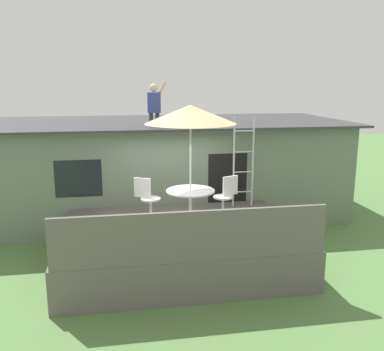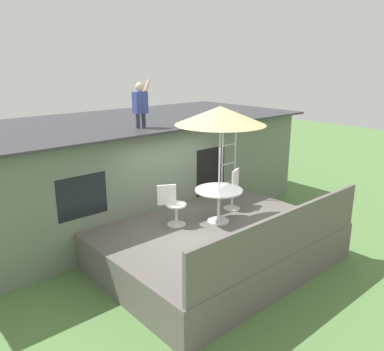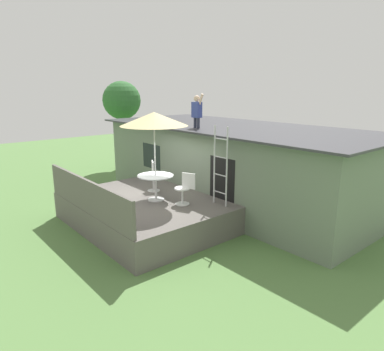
{
  "view_description": "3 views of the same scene",
  "coord_description": "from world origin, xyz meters",
  "px_view_note": "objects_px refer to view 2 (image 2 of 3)",
  "views": [
    {
      "loc": [
        -1.15,
        -8.55,
        3.81
      ],
      "look_at": [
        0.47,
        1.0,
        1.66
      ],
      "focal_mm": 39.8,
      "sensor_mm": 36.0,
      "label": 1
    },
    {
      "loc": [
        -5.49,
        -5.61,
        4.22
      ],
      "look_at": [
        -0.09,
        0.55,
        1.83
      ],
      "focal_mm": 36.8,
      "sensor_mm": 36.0,
      "label": 2
    },
    {
      "loc": [
        8.46,
        -5.43,
        3.99
      ],
      "look_at": [
        0.67,
        1.15,
        1.44
      ],
      "focal_mm": 32.9,
      "sensor_mm": 36.0,
      "label": 3
    }
  ],
  "objects_px": {
    "patio_umbrella": "(220,116)",
    "patio_chair_right": "(233,190)",
    "person_figure": "(140,102)",
    "patio_table": "(219,196)",
    "step_ladder": "(229,154)",
    "patio_chair_left": "(173,205)"
  },
  "relations": [
    {
      "from": "patio_umbrella",
      "to": "patio_chair_right",
      "type": "bearing_deg",
      "value": 23.39
    },
    {
      "from": "person_figure",
      "to": "patio_table",
      "type": "bearing_deg",
      "value": -74.71
    },
    {
      "from": "person_figure",
      "to": "patio_chair_right",
      "type": "relative_size",
      "value": 1.21
    },
    {
      "from": "patio_chair_right",
      "to": "step_ladder",
      "type": "bearing_deg",
      "value": -152.7
    },
    {
      "from": "patio_table",
      "to": "patio_chair_left",
      "type": "height_order",
      "value": "patio_chair_left"
    },
    {
      "from": "step_ladder",
      "to": "patio_table",
      "type": "bearing_deg",
      "value": -142.66
    },
    {
      "from": "patio_chair_left",
      "to": "patio_chair_right",
      "type": "bearing_deg",
      "value": 25.64
    },
    {
      "from": "person_figure",
      "to": "patio_chair_left",
      "type": "xyz_separation_m",
      "value": [
        -0.32,
        -1.56,
        -2.05
      ]
    },
    {
      "from": "patio_chair_right",
      "to": "patio_table",
      "type": "bearing_deg",
      "value": 0.0
    },
    {
      "from": "patio_chair_left",
      "to": "patio_chair_right",
      "type": "distance_m",
      "value": 1.75
    },
    {
      "from": "patio_chair_right",
      "to": "patio_umbrella",
      "type": "bearing_deg",
      "value": 0.0
    },
    {
      "from": "patio_umbrella",
      "to": "step_ladder",
      "type": "relative_size",
      "value": 1.15
    },
    {
      "from": "patio_umbrella",
      "to": "patio_chair_left",
      "type": "height_order",
      "value": "patio_umbrella"
    },
    {
      "from": "patio_chair_left",
      "to": "patio_table",
      "type": "bearing_deg",
      "value": -0.0
    },
    {
      "from": "step_ladder",
      "to": "patio_chair_right",
      "type": "distance_m",
      "value": 1.18
    },
    {
      "from": "patio_table",
      "to": "person_figure",
      "type": "distance_m",
      "value": 2.88
    },
    {
      "from": "step_ladder",
      "to": "patio_chair_left",
      "type": "distance_m",
      "value": 2.54
    },
    {
      "from": "person_figure",
      "to": "patio_chair_right",
      "type": "bearing_deg",
      "value": -49.74
    },
    {
      "from": "patio_table",
      "to": "patio_umbrella",
      "type": "relative_size",
      "value": 0.41
    },
    {
      "from": "patio_umbrella",
      "to": "step_ladder",
      "type": "height_order",
      "value": "patio_umbrella"
    },
    {
      "from": "patio_table",
      "to": "person_figure",
      "type": "height_order",
      "value": "person_figure"
    },
    {
      "from": "person_figure",
      "to": "patio_chair_left",
      "type": "relative_size",
      "value": 1.21
    }
  ]
}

